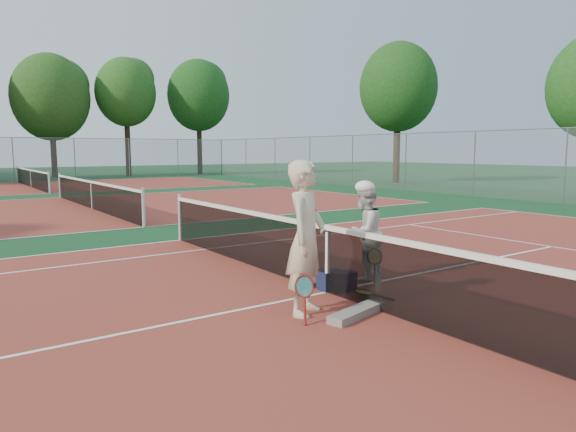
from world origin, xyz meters
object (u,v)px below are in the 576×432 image
at_px(racket_black_held, 374,267).
at_px(sports_bag_navy, 331,280).
at_px(sports_bag_purple, 343,281).
at_px(water_bottle, 378,282).
at_px(racket_red, 304,299).
at_px(racket_spare, 364,294).
at_px(net_main, 327,259).
at_px(player_a, 306,238).
at_px(player_b, 364,232).

relative_size(racket_black_held, sports_bag_navy, 1.58).
distance_m(sports_bag_purple, water_bottle, 0.52).
height_order(racket_red, racket_spare, racket_red).
height_order(sports_bag_navy, sports_bag_purple, sports_bag_navy).
bearing_deg(net_main, sports_bag_navy, 31.75).
bearing_deg(racket_black_held, sports_bag_purple, -41.66).
xyz_separation_m(net_main, sports_bag_navy, (0.15, 0.09, -0.36)).
relative_size(racket_spare, water_bottle, 2.00).
distance_m(racket_spare, sports_bag_purple, 0.44).
bearing_deg(water_bottle, sports_bag_navy, 133.55).
relative_size(net_main, racket_spare, 18.31).
distance_m(player_a, water_bottle, 1.73).
relative_size(net_main, sports_bag_navy, 29.44).
relative_size(racket_black_held, water_bottle, 1.96).
distance_m(net_main, sports_bag_navy, 0.40).
height_order(player_a, racket_red, player_a).
relative_size(racket_black_held, racket_spare, 0.98).
bearing_deg(player_a, racket_black_held, -17.52).
xyz_separation_m(racket_black_held, sports_bag_navy, (-0.73, 0.18, -0.15)).
xyz_separation_m(racket_spare, sports_bag_navy, (-0.14, 0.58, 0.10)).
relative_size(player_a, racket_spare, 3.33).
height_order(net_main, racket_black_held, net_main).
bearing_deg(sports_bag_navy, net_main, -148.25).
xyz_separation_m(racket_red, racket_spare, (1.37, 0.39, -0.24)).
height_order(player_a, water_bottle, player_a).
bearing_deg(sports_bag_purple, sports_bag_navy, 125.47).
bearing_deg(racket_black_held, player_b, -146.83).
relative_size(player_a, racket_red, 3.44).
distance_m(net_main, racket_spare, 0.73).
bearing_deg(player_b, racket_black_held, 59.32).
relative_size(net_main, water_bottle, 36.60).
xyz_separation_m(net_main, racket_spare, (0.28, -0.49, -0.46)).
height_order(sports_bag_purple, water_bottle, water_bottle).
distance_m(player_a, racket_spare, 1.49).
height_order(racket_black_held, racket_spare, racket_black_held).
bearing_deg(player_a, sports_bag_navy, 0.79).
relative_size(racket_red, sports_bag_purple, 1.61).
height_order(player_b, racket_red, player_b).
xyz_separation_m(net_main, sports_bag_purple, (0.25, -0.06, -0.36)).
height_order(player_b, sports_bag_purple, player_b).
distance_m(player_a, sports_bag_navy, 1.49).
relative_size(net_main, racket_black_held, 18.67).
height_order(player_a, sports_bag_purple, player_a).
xyz_separation_m(racket_red, sports_bag_purple, (1.34, 0.81, -0.14)).
height_order(racket_spare, sports_bag_navy, sports_bag_navy).
distance_m(net_main, player_a, 1.16).
height_order(racket_black_held, sports_bag_purple, racket_black_held).
xyz_separation_m(racket_red, racket_black_held, (1.96, 0.78, 0.00)).
bearing_deg(player_a, net_main, 1.28).
relative_size(racket_red, sports_bag_navy, 1.56).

